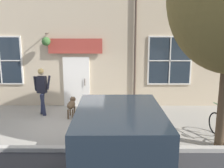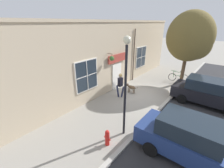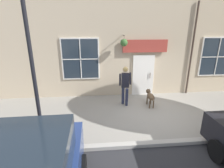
{
  "view_description": "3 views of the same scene",
  "coord_description": "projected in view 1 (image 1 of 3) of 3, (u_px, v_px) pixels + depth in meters",
  "views": [
    {
      "loc": [
        8.13,
        1.53,
        3.11
      ],
      "look_at": [
        0.12,
        1.49,
        1.43
      ],
      "focal_mm": 40.0,
      "sensor_mm": 36.0,
      "label": 1
    },
    {
      "loc": [
        4.76,
        -9.14,
        5.11
      ],
      "look_at": [
        -1.31,
        -1.67,
        1.11
      ],
      "focal_mm": 24.0,
      "sensor_mm": 36.0,
      "label": 2
    },
    {
      "loc": [
        6.35,
        -2.42,
        3.5
      ],
      "look_at": [
        -0.48,
        -1.79,
        1.19
      ],
      "focal_mm": 28.0,
      "sensor_mm": 36.0,
      "label": 3
    }
  ],
  "objects": [
    {
      "name": "storefront_facade",
      "position": [
        77.0,
        44.0,
        10.36
      ],
      "size": [
        0.95,
        18.0,
        5.26
      ],
      "color": "#C6B293",
      "rests_on": "ground_plane"
    },
    {
      "name": "dog_on_leash",
      "position": [
        71.0,
        104.0,
        9.26
      ],
      "size": [
        1.09,
        0.29,
        0.71
      ],
      "color": "brown",
      "rests_on": "ground_plane"
    },
    {
      "name": "parked_car_mid_block",
      "position": [
        119.0,
        159.0,
        4.46
      ],
      "size": [
        4.33,
        1.99,
        1.75
      ],
      "color": "black",
      "rests_on": "ground_plane"
    },
    {
      "name": "pedestrian_walking",
      "position": [
        42.0,
        87.0,
        9.34
      ],
      "size": [
        0.66,
        0.59,
        1.8
      ],
      "color": "#282D47",
      "rests_on": "ground_plane"
    },
    {
      "name": "ground_plane",
      "position": [
        69.0,
        124.0,
        8.6
      ],
      "size": [
        90.0,
        90.0,
        0.0
      ],
      "primitive_type": "plane",
      "color": "gray"
    }
  ]
}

